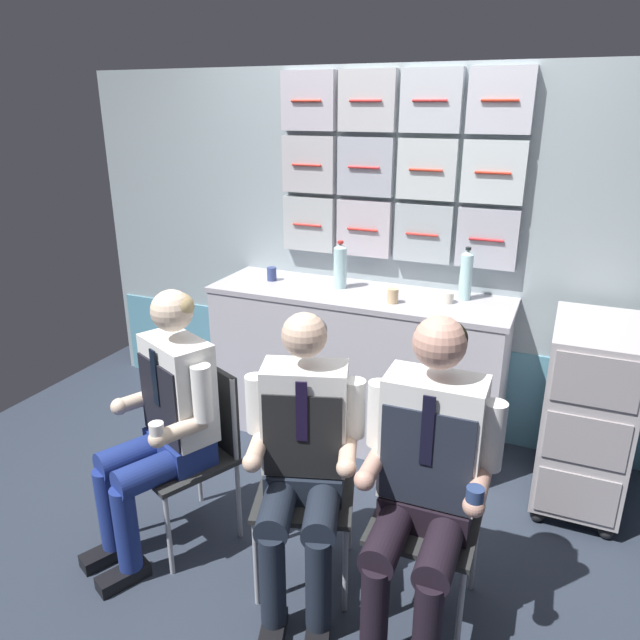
{
  "coord_description": "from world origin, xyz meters",
  "views": [
    {
      "loc": [
        0.95,
        -1.99,
        1.94
      ],
      "look_at": [
        -0.04,
        0.33,
        1.02
      ],
      "focal_mm": 33.32,
      "sensor_mm": 36.0,
      "label": 1
    }
  ],
  "objects_px": {
    "service_trolley": "(586,410)",
    "crew_member_center": "(303,453)",
    "crew_member_left": "(164,416)",
    "folding_chair_right": "(432,490)",
    "folding_chair_center": "(308,463)",
    "paper_cup_tan": "(447,297)",
    "folding_chair_left": "(199,435)",
    "water_bottle_tall": "(340,266)",
    "crew_member_right": "(426,471)"
  },
  "relations": [
    {
      "from": "water_bottle_tall",
      "to": "crew_member_left",
      "type": "bearing_deg",
      "value": -103.62
    },
    {
      "from": "folding_chair_right",
      "to": "paper_cup_tan",
      "type": "xyz_separation_m",
      "value": [
        -0.2,
        1.1,
        0.45
      ]
    },
    {
      "from": "crew_member_center",
      "to": "paper_cup_tan",
      "type": "bearing_deg",
      "value": 77.78
    },
    {
      "from": "crew_member_center",
      "to": "crew_member_right",
      "type": "xyz_separation_m",
      "value": [
        0.48,
        0.02,
        0.04
      ]
    },
    {
      "from": "folding_chair_left",
      "to": "folding_chair_center",
      "type": "height_order",
      "value": "same"
    },
    {
      "from": "paper_cup_tan",
      "to": "crew_member_right",
      "type": "bearing_deg",
      "value": -80.72
    },
    {
      "from": "folding_chair_left",
      "to": "folding_chair_right",
      "type": "bearing_deg",
      "value": 0.87
    },
    {
      "from": "folding_chair_left",
      "to": "folding_chair_right",
      "type": "height_order",
      "value": "same"
    },
    {
      "from": "service_trolley",
      "to": "crew_member_right",
      "type": "relative_size",
      "value": 0.76
    },
    {
      "from": "crew_member_left",
      "to": "crew_member_center",
      "type": "height_order",
      "value": "crew_member_left"
    },
    {
      "from": "service_trolley",
      "to": "paper_cup_tan",
      "type": "relative_size",
      "value": 13.83
    },
    {
      "from": "folding_chair_center",
      "to": "paper_cup_tan",
      "type": "relative_size",
      "value": 11.91
    },
    {
      "from": "crew_member_center",
      "to": "crew_member_right",
      "type": "bearing_deg",
      "value": 2.29
    },
    {
      "from": "crew_member_left",
      "to": "water_bottle_tall",
      "type": "height_order",
      "value": "crew_member_left"
    },
    {
      "from": "crew_member_center",
      "to": "crew_member_right",
      "type": "relative_size",
      "value": 0.96
    },
    {
      "from": "crew_member_center",
      "to": "folding_chair_right",
      "type": "xyz_separation_m",
      "value": [
        0.48,
        0.18,
        -0.15
      ]
    },
    {
      "from": "service_trolley",
      "to": "crew_member_center",
      "type": "height_order",
      "value": "crew_member_center"
    },
    {
      "from": "folding_chair_left",
      "to": "paper_cup_tan",
      "type": "bearing_deg",
      "value": 51.72
    },
    {
      "from": "crew_member_left",
      "to": "water_bottle_tall",
      "type": "bearing_deg",
      "value": 76.38
    },
    {
      "from": "service_trolley",
      "to": "crew_member_right",
      "type": "distance_m",
      "value": 1.23
    },
    {
      "from": "service_trolley",
      "to": "folding_chair_right",
      "type": "distance_m",
      "value": 1.08
    },
    {
      "from": "folding_chair_right",
      "to": "water_bottle_tall",
      "type": "xyz_separation_m",
      "value": [
        -0.84,
        1.13,
        0.55
      ]
    },
    {
      "from": "crew_member_center",
      "to": "crew_member_left",
      "type": "bearing_deg",
      "value": 178.73
    },
    {
      "from": "folding_chair_right",
      "to": "folding_chair_left",
      "type": "bearing_deg",
      "value": -179.13
    },
    {
      "from": "crew_member_right",
      "to": "paper_cup_tan",
      "type": "bearing_deg",
      "value": 99.28
    },
    {
      "from": "crew_member_left",
      "to": "paper_cup_tan",
      "type": "distance_m",
      "value": 1.61
    },
    {
      "from": "crew_member_center",
      "to": "water_bottle_tall",
      "type": "bearing_deg",
      "value": 105.38
    },
    {
      "from": "folding_chair_left",
      "to": "water_bottle_tall",
      "type": "xyz_separation_m",
      "value": [
        0.25,
        1.15,
        0.55
      ]
    },
    {
      "from": "crew_member_center",
      "to": "folding_chair_right",
      "type": "relative_size",
      "value": 1.46
    },
    {
      "from": "crew_member_left",
      "to": "crew_member_center",
      "type": "bearing_deg",
      "value": -1.27
    },
    {
      "from": "folding_chair_left",
      "to": "crew_member_right",
      "type": "distance_m",
      "value": 1.12
    },
    {
      "from": "water_bottle_tall",
      "to": "paper_cup_tan",
      "type": "xyz_separation_m",
      "value": [
        0.64,
        -0.03,
        -0.1
      ]
    },
    {
      "from": "folding_chair_right",
      "to": "paper_cup_tan",
      "type": "relative_size",
      "value": 11.91
    },
    {
      "from": "folding_chair_left",
      "to": "crew_member_center",
      "type": "xyz_separation_m",
      "value": [
        0.61,
        -0.16,
        0.15
      ]
    },
    {
      "from": "service_trolley",
      "to": "crew_member_center",
      "type": "relative_size",
      "value": 0.8
    },
    {
      "from": "folding_chair_center",
      "to": "paper_cup_tan",
      "type": "height_order",
      "value": "paper_cup_tan"
    },
    {
      "from": "folding_chair_center",
      "to": "crew_member_right",
      "type": "height_order",
      "value": "crew_member_right"
    },
    {
      "from": "folding_chair_center",
      "to": "crew_member_left",
      "type": "bearing_deg",
      "value": -167.41
    },
    {
      "from": "crew_member_center",
      "to": "water_bottle_tall",
      "type": "xyz_separation_m",
      "value": [
        -0.36,
        1.31,
        0.4
      ]
    },
    {
      "from": "crew_member_center",
      "to": "folding_chair_right",
      "type": "bearing_deg",
      "value": 20.34
    },
    {
      "from": "crew_member_right",
      "to": "paper_cup_tan",
      "type": "xyz_separation_m",
      "value": [
        -0.21,
        1.26,
        0.26
      ]
    },
    {
      "from": "folding_chair_right",
      "to": "crew_member_center",
      "type": "bearing_deg",
      "value": -159.66
    },
    {
      "from": "crew_member_left",
      "to": "water_bottle_tall",
      "type": "distance_m",
      "value": 1.39
    },
    {
      "from": "folding_chair_center",
      "to": "folding_chair_right",
      "type": "relative_size",
      "value": 1.0
    },
    {
      "from": "crew_member_right",
      "to": "paper_cup_tan",
      "type": "relative_size",
      "value": 18.13
    },
    {
      "from": "crew_member_center",
      "to": "paper_cup_tan",
      "type": "xyz_separation_m",
      "value": [
        0.28,
        1.28,
        0.3
      ]
    },
    {
      "from": "crew_member_left",
      "to": "folding_chair_right",
      "type": "xyz_separation_m",
      "value": [
        1.16,
        0.16,
        -0.16
      ]
    },
    {
      "from": "folding_chair_left",
      "to": "folding_chair_center",
      "type": "relative_size",
      "value": 1.0
    },
    {
      "from": "crew_member_right",
      "to": "folding_chair_left",
      "type": "bearing_deg",
      "value": 172.57
    },
    {
      "from": "crew_member_center",
      "to": "folding_chair_right",
      "type": "height_order",
      "value": "crew_member_center"
    }
  ]
}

